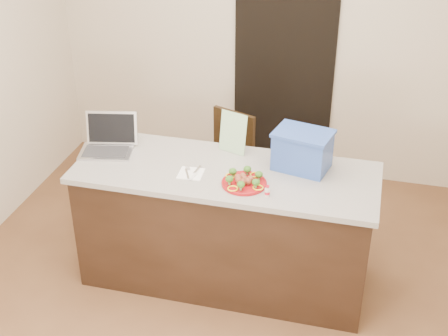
% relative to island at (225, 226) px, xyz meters
% --- Properties ---
extents(ground, '(4.00, 4.00, 0.00)m').
position_rel_island_xyz_m(ground, '(0.00, -0.25, -0.46)').
color(ground, brown).
rests_on(ground, ground).
extents(room_shell, '(4.00, 4.00, 4.00)m').
position_rel_island_xyz_m(room_shell, '(0.00, -0.25, 1.16)').
color(room_shell, white).
rests_on(room_shell, ground).
extents(doorway, '(0.90, 0.02, 2.00)m').
position_rel_island_xyz_m(doorway, '(0.10, 1.73, 0.54)').
color(doorway, black).
rests_on(doorway, ground).
extents(island, '(2.06, 0.76, 0.92)m').
position_rel_island_xyz_m(island, '(0.00, 0.00, 0.00)').
color(island, black).
rests_on(island, ground).
extents(plate, '(0.29, 0.29, 0.02)m').
position_rel_island_xyz_m(plate, '(0.16, -0.15, 0.47)').
color(plate, maroon).
rests_on(plate, island).
extents(meatballs, '(0.12, 0.12, 0.04)m').
position_rel_island_xyz_m(meatballs, '(0.16, -0.15, 0.50)').
color(meatballs, brown).
rests_on(meatballs, plate).
extents(broccoli, '(0.23, 0.25, 0.04)m').
position_rel_island_xyz_m(broccoli, '(0.16, -0.15, 0.52)').
color(broccoli, '#265416').
rests_on(broccoli, plate).
extents(pepper_rings, '(0.28, 0.28, 0.01)m').
position_rel_island_xyz_m(pepper_rings, '(0.16, -0.15, 0.48)').
color(pepper_rings, yellow).
rests_on(pepper_rings, plate).
extents(napkin, '(0.17, 0.17, 0.01)m').
position_rel_island_xyz_m(napkin, '(-0.21, -0.10, 0.46)').
color(napkin, white).
rests_on(napkin, island).
extents(fork, '(0.07, 0.17, 0.00)m').
position_rel_island_xyz_m(fork, '(-0.23, -0.09, 0.47)').
color(fork, silver).
rests_on(fork, napkin).
extents(knife, '(0.03, 0.20, 0.01)m').
position_rel_island_xyz_m(knife, '(-0.18, -0.12, 0.47)').
color(knife, silver).
rests_on(knife, napkin).
extents(yogurt_bottle, '(0.03, 0.03, 0.07)m').
position_rel_island_xyz_m(yogurt_bottle, '(0.33, -0.24, 0.49)').
color(yogurt_bottle, beige).
rests_on(yogurt_bottle, island).
extents(laptop, '(0.41, 0.36, 0.26)m').
position_rel_island_xyz_m(laptop, '(-0.88, 0.09, 0.53)').
color(laptop, '#BABABF').
rests_on(laptop, island).
extents(leaflet, '(0.21, 0.11, 0.30)m').
position_rel_island_xyz_m(leaflet, '(-0.01, 0.27, 0.61)').
color(leaflet, white).
rests_on(leaflet, island).
extents(blue_box, '(0.42, 0.34, 0.27)m').
position_rel_island_xyz_m(blue_box, '(0.49, 0.16, 0.59)').
color(blue_box, '#2E4FA7').
rests_on(blue_box, island).
extents(chair, '(0.51, 0.52, 0.89)m').
position_rel_island_xyz_m(chair, '(-0.18, 0.89, 0.05)').
color(chair, black).
rests_on(chair, ground).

